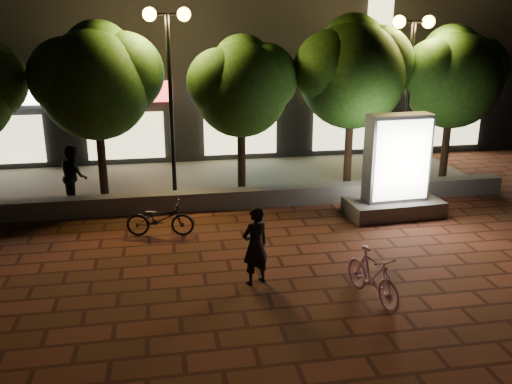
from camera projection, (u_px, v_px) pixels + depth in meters
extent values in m
plane|color=#602B1E|center=(257.00, 269.00, 11.49)|extent=(80.00, 80.00, 0.00)
cube|color=#5E5C57|center=(231.00, 199.00, 15.17)|extent=(16.00, 0.45, 0.50)
cube|color=#5E5C57|center=(221.00, 181.00, 17.58)|extent=(16.00, 5.00, 0.08)
cube|color=black|center=(200.00, 18.00, 22.19)|extent=(28.00, 8.00, 10.00)
cube|color=beige|center=(3.00, 140.00, 18.39)|extent=(2.60, 0.10, 1.60)
cube|color=red|center=(123.00, 92.00, 18.60)|extent=(3.20, 0.12, 0.70)
cube|color=beige|center=(126.00, 136.00, 19.06)|extent=(2.60, 0.10, 1.60)
cube|color=#4AB2E4|center=(240.00, 90.00, 19.27)|extent=(3.20, 0.12, 0.70)
cube|color=beige|center=(240.00, 132.00, 19.72)|extent=(2.60, 0.10, 1.60)
cube|color=#E0A304|center=(350.00, 87.00, 19.94)|extent=(3.20, 0.12, 0.70)
cube|color=beige|center=(348.00, 128.00, 20.39)|extent=(2.60, 0.10, 1.60)
cube|color=white|center=(452.00, 85.00, 20.61)|extent=(3.20, 0.12, 0.70)
cube|color=beige|center=(448.00, 125.00, 21.06)|extent=(2.60, 0.10, 1.60)
cube|color=beige|center=(380.00, 18.00, 19.38)|extent=(0.90, 0.10, 1.20)
cylinder|color=black|center=(102.00, 156.00, 15.60)|extent=(0.24, 0.24, 2.34)
sphere|color=#2C5017|center=(95.00, 85.00, 15.00)|extent=(3.00, 3.00, 3.00)
sphere|color=#2C5017|center=(123.00, 73.00, 15.22)|extent=(2.25, 2.25, 2.25)
sphere|color=#2C5017|center=(68.00, 77.00, 14.67)|extent=(2.10, 2.10, 2.10)
sphere|color=#2C5017|center=(98.00, 56.00, 15.12)|extent=(1.95, 1.95, 1.95)
cylinder|color=black|center=(242.00, 153.00, 16.29)|extent=(0.24, 0.24, 2.21)
sphere|color=#2C5017|center=(241.00, 90.00, 15.73)|extent=(2.70, 2.70, 2.70)
sphere|color=#2C5017|center=(263.00, 78.00, 15.94)|extent=(2.03, 2.03, 2.02)
sphere|color=#2C5017|center=(220.00, 82.00, 15.42)|extent=(1.89, 1.89, 1.89)
sphere|color=#2C5017|center=(242.00, 65.00, 15.88)|extent=(1.76, 1.76, 1.76)
cylinder|color=black|center=(349.00, 145.00, 16.81)|extent=(0.24, 0.24, 2.43)
sphere|color=#2C5017|center=(352.00, 76.00, 16.18)|extent=(3.10, 3.10, 3.10)
sphere|color=#2C5017|center=(375.00, 65.00, 16.41)|extent=(2.33, 2.33, 2.33)
sphere|color=#2C5017|center=(331.00, 68.00, 15.85)|extent=(2.17, 2.17, 2.17)
sphere|color=#2C5017|center=(353.00, 48.00, 16.30)|extent=(2.01, 2.02, 2.02)
cylinder|color=black|center=(446.00, 143.00, 17.36)|extent=(0.24, 0.24, 2.29)
sphere|color=#2C5017|center=(452.00, 81.00, 16.78)|extent=(2.90, 2.90, 2.90)
sphere|color=#2C5017|center=(472.00, 69.00, 16.99)|extent=(2.18, 2.17, 2.17)
sphere|color=#2C5017|center=(436.00, 73.00, 16.45)|extent=(2.03, 2.03, 2.03)
sphere|color=#2C5017|center=(452.00, 55.00, 16.90)|extent=(1.89, 1.88, 1.88)
cylinder|color=black|center=(171.00, 109.00, 15.35)|extent=(0.12, 0.12, 5.00)
cylinder|color=black|center=(167.00, 14.00, 14.60)|extent=(0.90, 0.08, 0.08)
sphere|color=#FFAD3F|center=(149.00, 14.00, 14.52)|extent=(0.36, 0.36, 0.36)
sphere|color=#FFAD3F|center=(184.00, 14.00, 14.67)|extent=(0.36, 0.36, 0.36)
cylinder|color=black|center=(407.00, 106.00, 16.55)|extent=(0.12, 0.12, 4.80)
cylinder|color=black|center=(414.00, 22.00, 15.82)|extent=(0.90, 0.08, 0.08)
sphere|color=#FFAD3F|center=(399.00, 22.00, 15.75)|extent=(0.36, 0.36, 0.36)
sphere|color=#FFAD3F|center=(429.00, 22.00, 15.90)|extent=(0.36, 0.36, 0.36)
cube|color=#5E5C57|center=(393.00, 207.00, 14.61)|extent=(2.55, 1.39, 0.41)
cube|color=#4C4C51|center=(397.00, 158.00, 14.21)|extent=(1.68, 0.67, 2.27)
cube|color=white|center=(403.00, 161.00, 13.93)|extent=(1.50, 0.13, 2.06)
cube|color=white|center=(392.00, 155.00, 14.49)|extent=(1.50, 0.13, 2.06)
imported|color=#E095CA|center=(373.00, 276.00, 10.13)|extent=(0.83, 1.65, 0.96)
imported|color=black|center=(255.00, 246.00, 10.65)|extent=(0.69, 0.59, 1.59)
imported|color=black|center=(160.00, 219.00, 13.14)|extent=(1.68, 0.81, 0.85)
imported|color=black|center=(74.00, 176.00, 14.89)|extent=(0.87, 0.99, 1.69)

